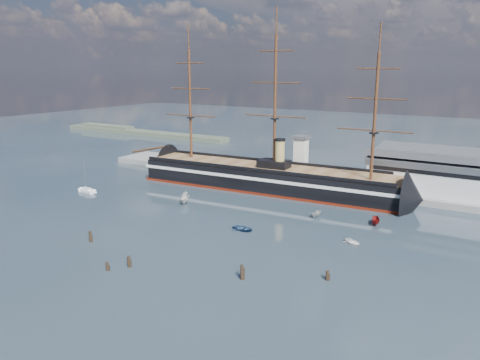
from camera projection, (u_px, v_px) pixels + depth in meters
The scene contains 18 objects.
ground at pixel (244, 205), 138.44m from camera, with size 600.00×600.00×0.00m, color #202E39.
quay at pixel (322, 184), 163.08m from camera, with size 180.00×18.00×2.00m, color slate.
warehouse at pixel (479, 176), 139.96m from camera, with size 63.00×21.00×11.60m.
quay_tower at pixel (301, 156), 161.89m from camera, with size 5.00×5.00×15.00m.
shoreline at pixel (131, 131), 287.81m from camera, with size 120.00×10.00×4.00m.
warship at pixel (264, 177), 156.25m from camera, with size 113.38×22.03×53.94m.
sailboat at pixel (87, 190), 152.75m from camera, with size 7.14×3.17×11.03m.
motorboat_a at pixel (185, 204), 140.10m from camera, with size 6.93×2.54×2.77m, color silver.
motorboat_b at pixel (243, 231), 117.10m from camera, with size 3.53×1.41×1.65m, color navy.
motorboat_c at pixel (316, 217), 127.49m from camera, with size 5.15×1.89×2.06m, color gray.
motorboat_d at pixel (185, 196), 148.41m from camera, with size 5.65×2.45×2.07m, color white.
motorboat_e at pixel (353, 244), 108.09m from camera, with size 3.08×1.23×1.44m, color silver.
motorboat_f at pixel (376, 225), 121.44m from camera, with size 5.81×2.13×2.32m, color maroon.
piling_near_left at pixel (91, 242), 109.60m from camera, with size 0.64×0.64×3.34m, color black.
piling_near_mid at pixel (129, 267), 95.83m from camera, with size 0.64×0.64×3.03m, color black.
piling_near_right at pixel (242, 279), 90.25m from camera, with size 0.64×0.64×3.73m, color black.
piling_far_right at pixel (327, 280), 89.94m from camera, with size 0.64×0.64×2.65m, color black.
piling_extra at pixel (108, 270), 94.17m from camera, with size 0.64×0.64×2.45m, color black.
Camera 1 is at (68.86, -73.53, 39.91)m, focal length 35.00 mm.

